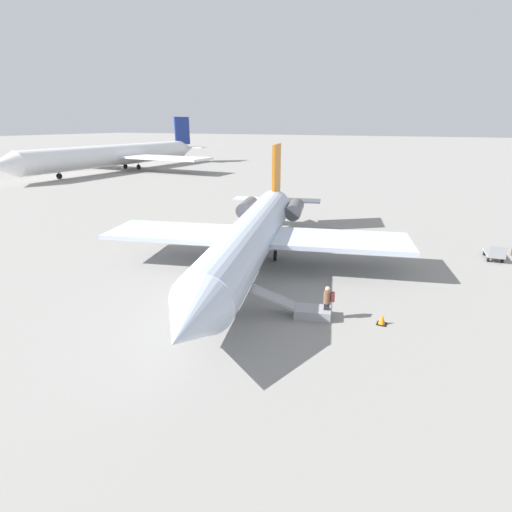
{
  "coord_description": "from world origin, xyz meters",
  "views": [
    {
      "loc": [
        22.46,
        11.35,
        9.33
      ],
      "look_at": [
        2.79,
        1.7,
        2.01
      ],
      "focal_mm": 28.0,
      "sensor_mm": 36.0,
      "label": 1
    }
  ],
  "objects": [
    {
      "name": "boarding_stairs",
      "position": [
        5.0,
        5.5,
        0.39
      ],
      "size": [
        2.06,
        4.14,
        1.83
      ],
      "rotation": [
        0.0,
        0.0,
        -1.3
      ],
      "color": "#99999E",
      "rests_on": "ground"
    },
    {
      "name": "luggage_cart",
      "position": [
        -9.44,
        14.72,
        0.46
      ],
      "size": [
        2.31,
        1.35,
        1.22
      ],
      "rotation": [
        0.0,
        0.0,
        0.12
      ],
      "color": "gray",
      "rests_on": "ground"
    },
    {
      "name": "airplane_far_center",
      "position": [
        -40.39,
        -50.57,
        3.2
      ],
      "size": [
        52.11,
        39.62,
        10.76
      ],
      "rotation": [
        0.0,
        0.0,
        6.28
      ],
      "color": "white",
      "rests_on": "ground"
    },
    {
      "name": "airplane_main",
      "position": [
        -0.93,
        -0.26,
        2.27
      ],
      "size": [
        27.62,
        20.97,
        7.57
      ],
      "rotation": [
        0.0,
        0.0,
        0.27
      ],
      "color": "silver",
      "rests_on": "ground"
    },
    {
      "name": "passenger",
      "position": [
        4.73,
        6.61,
        1.0
      ],
      "size": [
        0.41,
        0.56,
        1.74
      ],
      "rotation": [
        0.0,
        0.0,
        -1.3
      ],
      "color": "#23232D",
      "rests_on": "ground"
    },
    {
      "name": "traffic_cone_near_stairs",
      "position": [
        4.11,
        9.19,
        0.23
      ],
      "size": [
        0.47,
        0.47,
        0.51
      ],
      "color": "black",
      "rests_on": "ground"
    },
    {
      "name": "ground_plane",
      "position": [
        0.0,
        0.0,
        0.0
      ],
      "size": [
        600.0,
        600.0,
        0.0
      ],
      "primitive_type": "plane",
      "color": "gray"
    }
  ]
}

